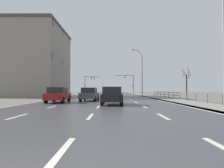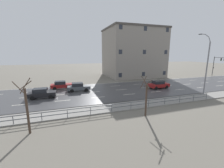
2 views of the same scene
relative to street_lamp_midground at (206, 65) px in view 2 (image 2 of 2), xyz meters
name	(u,v)px [view 2 (image 2 of 2)]	position (x,y,z in m)	size (l,w,h in m)	color
ground_plane	(196,84)	(-7.46, 7.04, -5.05)	(160.00, 160.00, 0.12)	#666056
guardrail	(91,109)	(2.39, -19.75, -4.28)	(0.07, 35.26, 1.00)	#515459
street_lamp_midground	(206,65)	(0.00, 0.00, 0.00)	(2.31, 0.24, 10.16)	slate
traffic_signal_left	(217,63)	(-14.20, 22.30, -0.89)	(4.77, 0.36, 5.97)	#38383A
car_mid_centre	(159,84)	(-6.17, -4.44, -4.18)	(1.98, 4.17, 1.57)	maroon
car_distant	(42,93)	(-6.42, -25.80, -4.18)	(1.88, 4.12, 1.57)	black
car_near_left	(79,87)	(-9.04, -19.90, -4.18)	(2.02, 4.19, 1.57)	#474C51
car_far_left	(61,85)	(-11.91, -22.94, -4.18)	(1.88, 4.12, 1.57)	maroon
brick_building	(133,53)	(-23.71, -1.66, 2.17)	(14.04, 16.39, 14.29)	gray
bare_tree_near	(27,109)	(4.50, -25.50, -2.73)	(1.27, 1.30, 4.85)	#423328
bare_tree_mid	(146,98)	(4.53, -13.97, -2.91)	(1.27, 1.33, 4.53)	#423328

